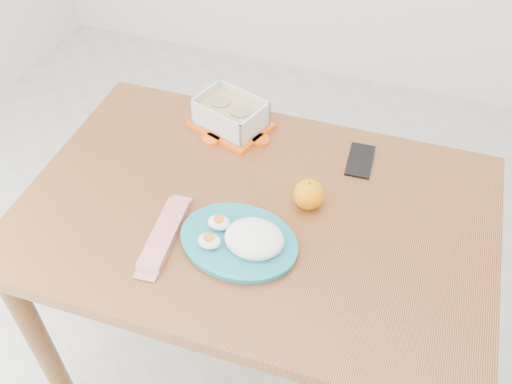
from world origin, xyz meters
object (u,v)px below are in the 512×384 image
(smartphone, at_px, (360,160))
(orange_fruit, at_px, (309,194))
(rice_plate, at_px, (244,239))
(dining_table, at_px, (256,235))
(food_container, at_px, (230,114))

(smartphone, bearing_deg, orange_fruit, -117.40)
(orange_fruit, distance_m, rice_plate, 0.21)
(rice_plate, bearing_deg, dining_table, 101.34)
(food_container, xyz_separation_m, orange_fruit, (0.30, -0.23, -0.01))
(dining_table, relative_size, orange_fruit, 15.34)
(food_container, height_order, rice_plate, food_container)
(food_container, xyz_separation_m, smartphone, (0.39, -0.02, -0.04))
(dining_table, bearing_deg, orange_fruit, 23.54)
(food_container, bearing_deg, dining_table, -38.85)
(orange_fruit, distance_m, smartphone, 0.23)
(orange_fruit, xyz_separation_m, rice_plate, (-0.11, -0.18, -0.01))
(orange_fruit, height_order, smartphone, orange_fruit)
(food_container, relative_size, rice_plate, 0.82)
(dining_table, height_order, food_container, food_container)
(rice_plate, bearing_deg, food_container, 120.91)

